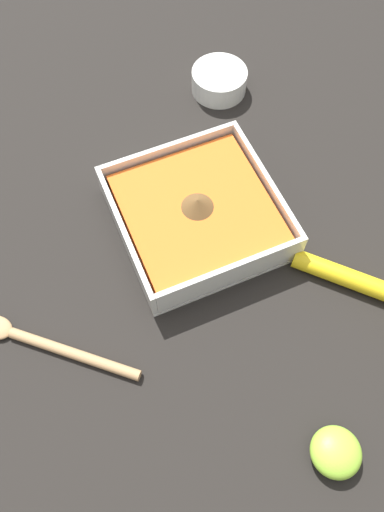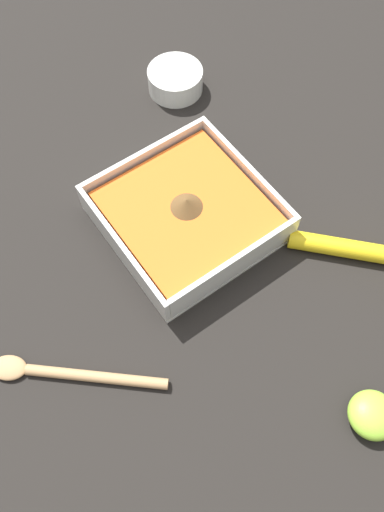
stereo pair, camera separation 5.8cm
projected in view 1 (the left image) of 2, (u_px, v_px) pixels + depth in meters
The scene contains 5 objects.
ground_plane at pixel (195, 220), 0.64m from camera, with size 4.00×4.00×0.00m, color black.
square_dish at pixel (197, 215), 0.61m from camera, with size 0.19×0.19×0.05m.
spice_bowl at pixel (219, 81), 0.73m from camera, with size 0.08×0.08×0.03m.
lemon_half at pixel (336, 452), 0.49m from camera, with size 0.05×0.05×0.03m.
wooden_spoon at pixel (47, 345), 0.55m from camera, with size 0.14×0.16×0.01m.
Camera 1 is at (-0.31, 0.14, 0.54)m, focal length 35.00 mm.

